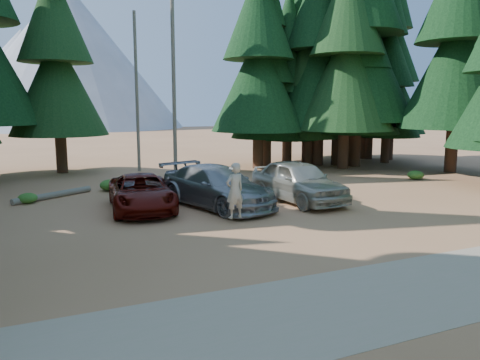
% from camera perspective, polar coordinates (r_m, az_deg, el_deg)
% --- Properties ---
extents(ground, '(160.00, 160.00, 0.00)m').
position_cam_1_polar(ground, '(16.53, 3.70, -5.59)').
color(ground, '#A76F47').
rests_on(ground, ground).
extents(gravel_strip, '(26.00, 3.50, 0.01)m').
position_cam_1_polar(gravel_strip, '(11.47, 19.37, -12.73)').
color(gravel_strip, tan).
rests_on(gravel_strip, ground).
extents(forest_belt_north, '(36.00, 7.00, 22.00)m').
position_cam_1_polar(forest_belt_north, '(30.38, -9.56, 0.98)').
color(forest_belt_north, black).
rests_on(forest_belt_north, ground).
extents(snag_front, '(0.24, 0.24, 12.00)m').
position_cam_1_polar(snag_front, '(29.88, -8.10, 12.42)').
color(snag_front, slate).
rests_on(snag_front, ground).
extents(snag_back, '(0.20, 0.20, 10.00)m').
position_cam_1_polar(snag_back, '(30.81, -12.47, 10.33)').
color(snag_back, slate).
rests_on(snag_back, ground).
extents(mountain_peak, '(48.00, 50.00, 28.00)m').
position_cam_1_polar(mountain_peak, '(102.86, -21.81, 13.10)').
color(mountain_peak, '#96979E').
rests_on(mountain_peak, ground).
extents(red_pickup, '(2.94, 5.40, 1.44)m').
position_cam_1_polar(red_pickup, '(19.24, -11.92, -1.50)').
color(red_pickup, '#580D07').
rests_on(red_pickup, ground).
extents(silver_minivan_center, '(3.97, 6.32, 1.71)m').
position_cam_1_polar(silver_minivan_center, '(19.44, -2.86, -0.80)').
color(silver_minivan_center, '#96989D').
rests_on(silver_minivan_center, ground).
extents(silver_minivan_right, '(2.52, 5.49, 1.82)m').
position_cam_1_polar(silver_minivan_right, '(20.65, 7.10, -0.12)').
color(silver_minivan_right, '#B9B4A4').
rests_on(silver_minivan_right, ground).
extents(frisbee_player, '(0.81, 0.61, 2.00)m').
position_cam_1_polar(frisbee_player, '(16.65, -0.64, -1.27)').
color(frisbee_player, beige).
rests_on(frisbee_player, ground).
extents(log_left, '(3.51, 2.40, 0.29)m').
position_cam_1_polar(log_left, '(22.99, -21.79, -1.72)').
color(log_left, slate).
rests_on(log_left, ground).
extents(log_mid, '(3.37, 0.48, 0.28)m').
position_cam_1_polar(log_mid, '(25.28, -3.24, -0.18)').
color(log_mid, slate).
rests_on(log_mid, ground).
extents(log_right, '(4.43, 2.50, 0.31)m').
position_cam_1_polar(log_right, '(24.90, 2.53, -0.28)').
color(log_right, slate).
rests_on(log_right, ground).
extents(shrub_far_left, '(1.01, 1.01, 0.55)m').
position_cam_1_polar(shrub_far_left, '(24.15, -15.55, -0.59)').
color(shrub_far_left, '#28671F').
rests_on(shrub_far_left, ground).
extents(shrub_left, '(0.97, 0.97, 0.54)m').
position_cam_1_polar(shrub_left, '(24.56, -11.74, -0.32)').
color(shrub_left, '#28671F').
rests_on(shrub_left, ground).
extents(shrub_center_left, '(1.22, 1.22, 0.67)m').
position_cam_1_polar(shrub_center_left, '(23.72, -14.36, -0.57)').
color(shrub_center_left, '#28671F').
rests_on(shrub_center_left, ground).
extents(shrub_center_right, '(0.81, 0.81, 0.45)m').
position_cam_1_polar(shrub_center_right, '(25.14, -10.41, -0.17)').
color(shrub_center_right, '#28671F').
rests_on(shrub_center_right, ground).
extents(shrub_right, '(1.01, 1.01, 0.56)m').
position_cam_1_polar(shrub_right, '(26.86, 4.15, 0.65)').
color(shrub_right, '#28671F').
rests_on(shrub_right, ground).
extents(shrub_far_right, '(0.92, 0.92, 0.51)m').
position_cam_1_polar(shrub_far_right, '(27.32, 6.50, 0.71)').
color(shrub_far_right, '#28671F').
rests_on(shrub_far_right, ground).
extents(shrub_edge_west, '(0.81, 0.81, 0.45)m').
position_cam_1_polar(shrub_edge_west, '(22.22, -24.47, -2.03)').
color(shrub_edge_west, '#28671F').
rests_on(shrub_edge_west, ground).
extents(shrub_edge_east, '(0.92, 0.92, 0.51)m').
position_cam_1_polar(shrub_edge_east, '(28.70, 20.62, 0.58)').
color(shrub_edge_east, '#28671F').
rests_on(shrub_edge_east, ground).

